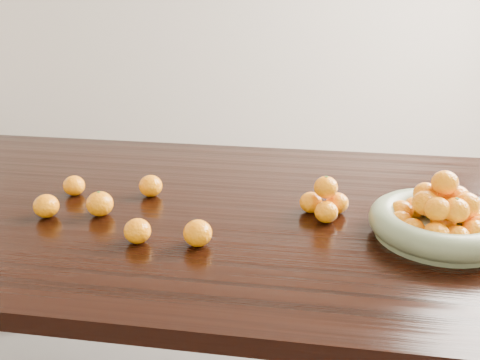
# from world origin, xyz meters

# --- Properties ---
(dining_table) EXTENTS (2.00, 1.00, 0.75)m
(dining_table) POSITION_xyz_m (0.00, 0.00, 0.66)
(dining_table) COLOR black
(dining_table) RESTS_ON ground
(fruit_bowl) EXTENTS (0.30, 0.30, 0.15)m
(fruit_bowl) POSITION_xyz_m (0.43, -0.09, 0.79)
(fruit_bowl) COLOR #677253
(fruit_bowl) RESTS_ON dining_table
(orange_pyramid) EXTENTS (0.12, 0.11, 0.10)m
(orange_pyramid) POSITION_xyz_m (0.18, -0.02, 0.79)
(orange_pyramid) COLOR orange
(orange_pyramid) RESTS_ON dining_table
(loose_orange_0) EXTENTS (0.06, 0.06, 0.06)m
(loose_orange_0) POSITION_xyz_m (-0.34, -0.10, 0.78)
(loose_orange_0) COLOR orange
(loose_orange_0) RESTS_ON dining_table
(loose_orange_1) EXTENTS (0.06, 0.06, 0.05)m
(loose_orange_1) POSITION_xyz_m (-0.21, -0.22, 0.78)
(loose_orange_1) COLOR orange
(loose_orange_1) RESTS_ON dining_table
(loose_orange_2) EXTENTS (0.06, 0.06, 0.06)m
(loose_orange_2) POSITION_xyz_m (-0.08, -0.21, 0.78)
(loose_orange_2) COLOR orange
(loose_orange_2) RESTS_ON dining_table
(loose_orange_3) EXTENTS (0.06, 0.06, 0.05)m
(loose_orange_3) POSITION_xyz_m (-0.46, 0.01, 0.78)
(loose_orange_3) COLOR orange
(loose_orange_3) RESTS_ON dining_table
(loose_orange_4) EXTENTS (0.06, 0.06, 0.06)m
(loose_orange_4) POSITION_xyz_m (-0.46, -0.13, 0.78)
(loose_orange_4) COLOR orange
(loose_orange_4) RESTS_ON dining_table
(loose_orange_5) EXTENTS (0.06, 0.06, 0.06)m
(loose_orange_5) POSITION_xyz_m (-0.26, 0.04, 0.78)
(loose_orange_5) COLOR orange
(loose_orange_5) RESTS_ON dining_table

